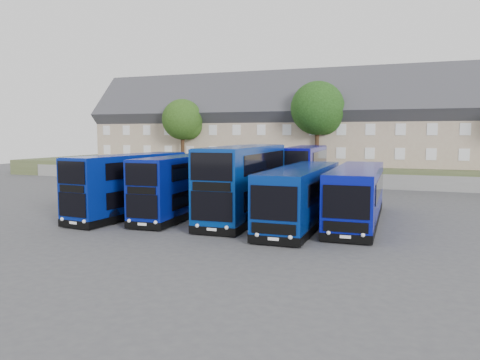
# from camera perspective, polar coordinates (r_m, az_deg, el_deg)

# --- Properties ---
(ground) EXTENTS (120.00, 120.00, 0.00)m
(ground) POSITION_cam_1_polar(r_m,az_deg,el_deg) (28.10, -5.06, -5.74)
(ground) COLOR #424247
(ground) RESTS_ON ground
(retaining_wall) EXTENTS (70.00, 0.40, 1.50)m
(retaining_wall) POSITION_cam_1_polar(r_m,az_deg,el_deg) (50.50, 6.74, 0.16)
(retaining_wall) COLOR slate
(retaining_wall) RESTS_ON ground
(earth_bank) EXTENTS (80.00, 20.00, 2.00)m
(earth_bank) POSITION_cam_1_polar(r_m,az_deg,el_deg) (60.21, 9.01, 1.25)
(earth_bank) COLOR #47532F
(earth_bank) RESTS_ON ground
(terrace_row) EXTENTS (66.00, 10.40, 11.20)m
(terrace_row) POSITION_cam_1_polar(r_m,az_deg,el_deg) (55.17, 14.42, 6.56)
(terrace_row) COLOR tan
(terrace_row) RESTS_ON earth_bank
(dd_front_left) EXTENTS (3.31, 10.54, 4.12)m
(dd_front_left) POSITION_cam_1_polar(r_m,az_deg,el_deg) (32.43, -13.32, -0.73)
(dd_front_left) COLOR navy
(dd_front_left) RESTS_ON ground
(dd_front_mid) EXTENTS (2.83, 10.25, 4.03)m
(dd_front_mid) POSITION_cam_1_polar(r_m,az_deg,el_deg) (31.57, -7.40, -0.88)
(dd_front_mid) COLOR navy
(dd_front_mid) RESTS_ON ground
(dd_front_right) EXTENTS (3.22, 11.93, 4.70)m
(dd_front_right) POSITION_cam_1_polar(r_m,az_deg,el_deg) (30.59, 0.53, -0.41)
(dd_front_right) COLOR navy
(dd_front_right) RESTS_ON ground
(dd_rear_left) EXTENTS (3.58, 11.16, 4.36)m
(dd_rear_left) POSITION_cam_1_polar(r_m,az_deg,el_deg) (44.40, -0.49, 1.25)
(dd_rear_left) COLOR navy
(dd_rear_left) RESTS_ON ground
(dd_rear_right) EXTENTS (3.25, 11.21, 4.40)m
(dd_rear_right) POSITION_cam_1_polar(r_m,az_deg,el_deg) (41.47, 7.91, 0.92)
(dd_rear_right) COLOR #07067A
(dd_rear_right) RESTS_ON ground
(coach_east_a) EXTENTS (2.85, 12.86, 3.51)m
(coach_east_a) POSITION_cam_1_polar(r_m,az_deg,el_deg) (29.03, 7.52, -1.96)
(coach_east_a) COLOR navy
(coach_east_a) RESTS_ON ground
(coach_east_b) EXTENTS (3.02, 12.76, 3.47)m
(coach_east_b) POSITION_cam_1_polar(r_m,az_deg,el_deg) (30.13, 14.07, -1.84)
(coach_east_b) COLOR #070F91
(coach_east_b) RESTS_ON ground
(tree_west) EXTENTS (4.80, 4.80, 7.65)m
(tree_west) POSITION_cam_1_polar(r_m,az_deg,el_deg) (56.21, -6.86, 7.14)
(tree_west) COLOR #382314
(tree_west) RESTS_ON earth_bank
(tree_mid) EXTENTS (5.76, 5.76, 9.18)m
(tree_mid) POSITION_cam_1_polar(r_m,az_deg,el_deg) (51.44, 9.62, 8.38)
(tree_mid) COLOR #382314
(tree_mid) RESTS_ON earth_bank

